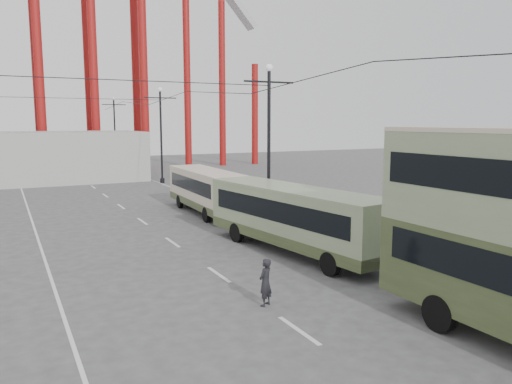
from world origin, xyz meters
TOP-DOWN VIEW (x-y plane):
  - road_markings at (-0.86, 19.70)m, footprint 12.52×120.00m
  - lamp_post_mid at (5.60, 18.00)m, footprint 3.20×0.44m
  - lamp_post_far at (5.60, 40.00)m, footprint 3.20×0.44m
  - lamp_post_distant at (5.60, 62.00)m, footprint 3.20×0.44m
  - fairground_shed at (-6.00, 47.00)m, footprint 22.00×10.00m
  - single_decker_green at (3.46, 11.58)m, footprint 3.89×10.95m
  - single_decker_cream at (3.54, 22.90)m, footprint 2.59×9.26m
  - pedestrian at (-0.93, 6.20)m, footprint 0.70×0.63m

SIDE VIEW (x-z plane):
  - road_markings at x=-0.86m, z-range 0.00..0.01m
  - pedestrian at x=-0.93m, z-range 0.00..1.60m
  - single_decker_cream at x=3.54m, z-range 0.18..3.04m
  - single_decker_green at x=3.46m, z-range 0.19..3.22m
  - fairground_shed at x=-6.00m, z-range 0.00..5.00m
  - lamp_post_mid at x=5.60m, z-range 0.02..9.34m
  - lamp_post_far at x=5.60m, z-range 0.02..9.34m
  - lamp_post_distant at x=5.60m, z-range 0.02..9.34m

